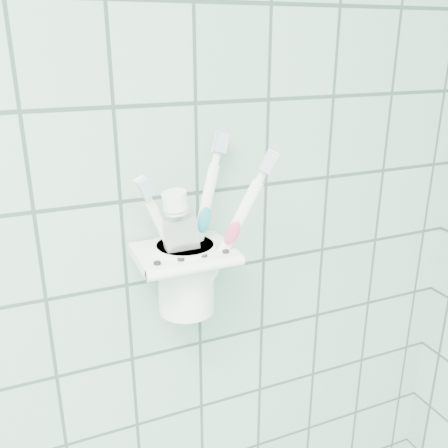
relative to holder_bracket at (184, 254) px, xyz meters
name	(u,v)px	position (x,y,z in m)	size (l,w,h in m)	color
holder_bracket	(184,254)	(0.00, 0.00, 0.00)	(0.11, 0.10, 0.03)	white
cup	(186,275)	(0.00, 0.00, -0.03)	(0.08, 0.08, 0.09)	white
toothbrush_pink	(193,230)	(0.02, 0.01, 0.02)	(0.07, 0.03, 0.18)	white
toothbrush_blue	(180,225)	(-0.01, -0.01, 0.04)	(0.07, 0.05, 0.22)	white
toothbrush_orange	(192,227)	(0.01, -0.01, 0.04)	(0.09, 0.04, 0.21)	white
toothpaste_tube	(190,240)	(0.01, 0.00, 0.02)	(0.05, 0.03, 0.16)	silver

